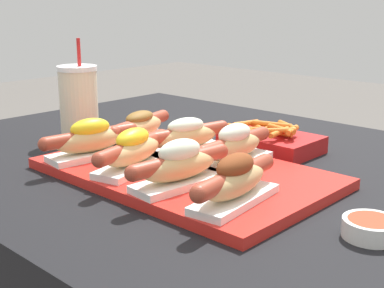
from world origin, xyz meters
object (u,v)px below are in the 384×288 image
(serving_tray, at_px, (184,173))
(fries_basket, at_px, (271,141))
(hot_dog_5, at_px, (186,137))
(hot_dog_0, at_px, (91,140))
(hot_dog_6, at_px, (234,146))
(sauce_bowl, at_px, (371,227))
(hot_dog_1, at_px, (133,151))
(drink_cup, at_px, (79,103))
(hot_dog_3, at_px, (235,181))
(hot_dog_4, at_px, (140,127))
(hot_dog_2, at_px, (180,165))

(serving_tray, distance_m, fries_basket, 0.25)
(hot_dog_5, bearing_deg, hot_dog_0, -129.49)
(hot_dog_0, bearing_deg, hot_dog_5, 50.51)
(serving_tray, relative_size, hot_dog_6, 2.47)
(sauce_bowl, xyz_separation_m, fries_basket, (-0.34, 0.26, 0.01))
(hot_dog_1, distance_m, hot_dog_6, 0.18)
(hot_dog_0, distance_m, drink_cup, 0.21)
(hot_dog_3, relative_size, fries_basket, 1.06)
(hot_dog_4, bearing_deg, sauce_bowl, -7.23)
(hot_dog_6, relative_size, sauce_bowl, 2.70)
(hot_dog_5, xyz_separation_m, drink_cup, (-0.30, -0.03, 0.03))
(hot_dog_6, bearing_deg, serving_tray, -124.06)
(serving_tray, distance_m, hot_dog_6, 0.10)
(hot_dog_1, relative_size, hot_dog_3, 0.98)
(hot_dog_4, distance_m, hot_dog_6, 0.24)
(serving_tray, height_order, hot_dog_0, hot_dog_0)
(hot_dog_5, distance_m, fries_basket, 0.20)
(fries_basket, bearing_deg, hot_dog_4, -135.76)
(hot_dog_3, xyz_separation_m, fries_basket, (-0.16, 0.32, -0.03))
(serving_tray, relative_size, hot_dog_0, 2.49)
(hot_dog_3, bearing_deg, sauce_bowl, 19.27)
(hot_dog_0, bearing_deg, hot_dog_4, 95.22)
(serving_tray, bearing_deg, hot_dog_3, -22.57)
(serving_tray, height_order, fries_basket, fries_basket)
(drink_cup, bearing_deg, hot_dog_4, 9.56)
(drink_cup, bearing_deg, hot_dog_5, 6.56)
(hot_dog_1, bearing_deg, fries_basket, 78.01)
(drink_cup, bearing_deg, sauce_bowl, -3.20)
(fries_basket, bearing_deg, hot_dog_0, -119.52)
(hot_dog_4, height_order, fries_basket, hot_dog_4)
(hot_dog_6, height_order, sauce_bowl, hot_dog_6)
(serving_tray, relative_size, hot_dog_3, 2.48)
(hot_dog_0, bearing_deg, hot_dog_3, 0.25)
(serving_tray, bearing_deg, hot_dog_2, -50.24)
(hot_dog_4, xyz_separation_m, sauce_bowl, (0.54, -0.07, -0.04))
(hot_dog_6, xyz_separation_m, sauce_bowl, (0.30, -0.08, -0.04))
(hot_dog_1, distance_m, hot_dog_2, 0.12)
(hot_dog_3, distance_m, hot_dog_6, 0.19)
(drink_cup, bearing_deg, hot_dog_1, -18.45)
(hot_dog_1, height_order, drink_cup, drink_cup)
(drink_cup, distance_m, fries_basket, 0.43)
(hot_dog_2, relative_size, sauce_bowl, 2.69)
(sauce_bowl, bearing_deg, hot_dog_5, 169.85)
(hot_dog_2, distance_m, hot_dog_3, 0.11)
(serving_tray, bearing_deg, hot_dog_1, -130.74)
(drink_cup, bearing_deg, serving_tray, -5.09)
(hot_dog_5, relative_size, hot_dog_6, 0.99)
(hot_dog_5, height_order, hot_dog_6, hot_dog_6)
(serving_tray, height_order, hot_dog_6, hot_dog_6)
(hot_dog_3, xyz_separation_m, sauce_bowl, (0.18, 0.06, -0.04))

